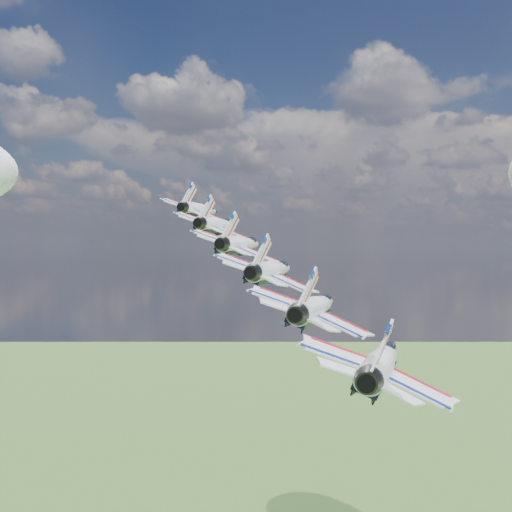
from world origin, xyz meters
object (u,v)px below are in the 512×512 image
at_px(jet_1, 219,225).
at_px(jet_2, 242,244).
at_px(jet_3, 273,270).
at_px(jet_0, 201,210).
at_px(jet_4, 316,306).
at_px(jet_5, 382,362).

distance_m(jet_1, jet_2, 12.72).
bearing_deg(jet_1, jet_3, -55.08).
distance_m(jet_0, jet_2, 25.44).
relative_size(jet_3, jet_4, 1.00).
bearing_deg(jet_0, jet_1, -55.08).
distance_m(jet_1, jet_3, 25.44).
height_order(jet_1, jet_2, jet_1).
bearing_deg(jet_4, jet_3, 124.92).
bearing_deg(jet_1, jet_0, 124.92).
bearing_deg(jet_5, jet_2, 124.92).
bearing_deg(jet_5, jet_4, 124.92).
relative_size(jet_1, jet_2, 1.00).
bearing_deg(jet_0, jet_4, -55.08).
height_order(jet_1, jet_5, jet_1).
height_order(jet_2, jet_4, jet_2).
bearing_deg(jet_3, jet_0, 124.92).
xyz_separation_m(jet_2, jet_4, (16.28, -18.68, -5.75)).
bearing_deg(jet_2, jet_4, -55.08).
relative_size(jet_1, jet_4, 1.00).
bearing_deg(jet_2, jet_5, -55.08).
xyz_separation_m(jet_3, jet_5, (16.28, -18.68, -5.75)).
xyz_separation_m(jet_1, jet_5, (32.57, -37.36, -11.50)).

